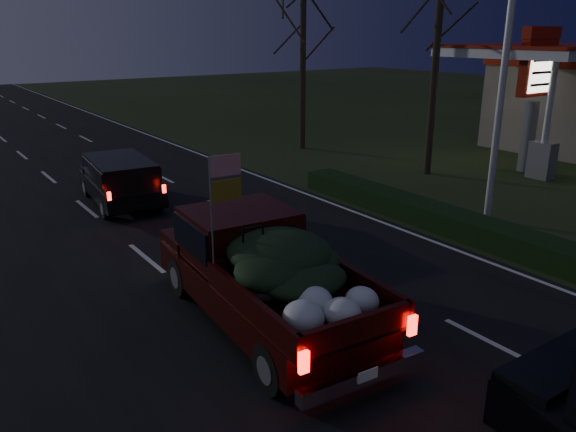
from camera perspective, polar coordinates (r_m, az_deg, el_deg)
ground at (r=10.37m, az=-3.70°, el=-13.06°), size 120.00×120.00×0.00m
road_asphalt at (r=10.37m, az=-3.70°, el=-13.01°), size 14.00×120.00×0.02m
hedge_row at (r=17.06m, az=13.55°, el=0.38°), size 1.00×10.00×0.60m
light_pole at (r=17.03m, az=21.53°, el=17.37°), size 0.50×0.90×9.16m
gas_price_pylon at (r=24.17m, az=23.93°, el=12.89°), size 2.00×0.41×5.57m
gas_canopy at (r=26.37m, az=24.55°, el=14.41°), size 7.10×6.10×4.88m
bare_tree_mid at (r=22.48m, az=15.21°, el=20.10°), size 3.60×3.60×8.50m
bare_tree_far at (r=26.92m, az=1.54°, el=17.89°), size 3.60×3.60×7.00m
pickup_truck at (r=10.69m, az=-2.52°, el=-5.22°), size 2.63×5.89×3.01m
lead_suv at (r=18.93m, az=-16.69°, el=3.87°), size 2.20×4.47×1.24m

